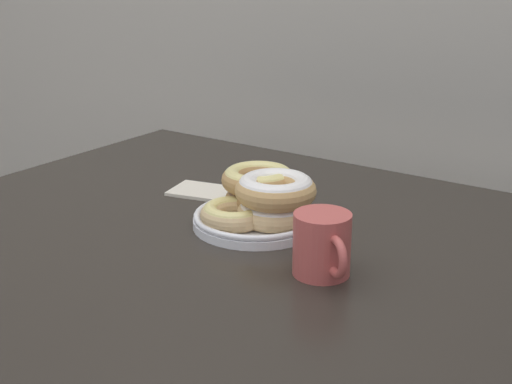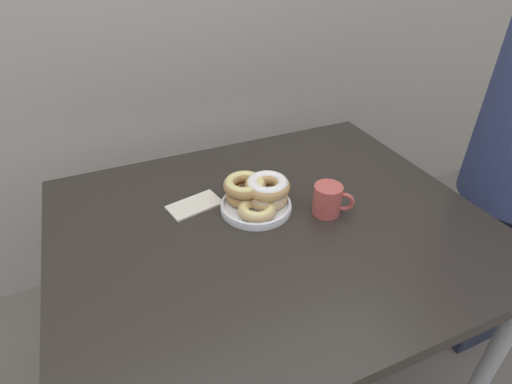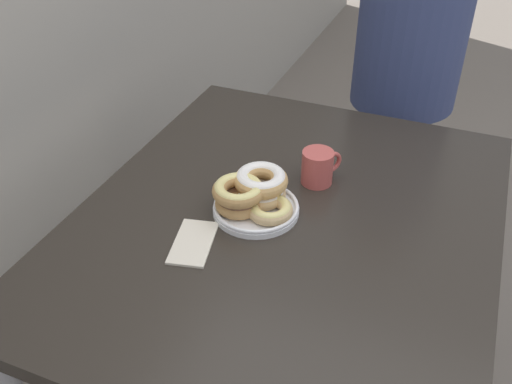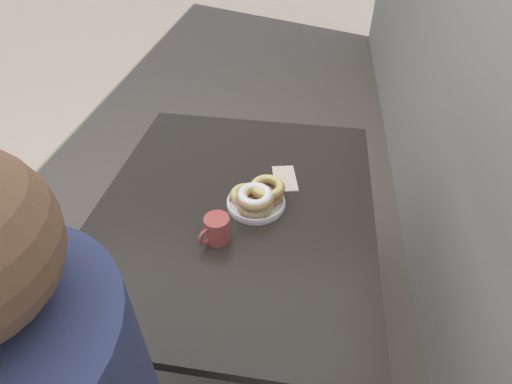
{
  "view_description": "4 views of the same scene",
  "coord_description": "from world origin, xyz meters",
  "px_view_note": "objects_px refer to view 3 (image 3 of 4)",
  "views": [
    {
      "loc": [
        0.61,
        -0.57,
        1.18
      ],
      "look_at": [
        -0.02,
        0.34,
        0.8
      ],
      "focal_mm": 50.0,
      "sensor_mm": 36.0,
      "label": 1
    },
    {
      "loc": [
        -0.39,
        -0.53,
        1.45
      ],
      "look_at": [
        -0.02,
        0.34,
        0.8
      ],
      "focal_mm": 28.0,
      "sensor_mm": 36.0,
      "label": 2
    },
    {
      "loc": [
        -1.03,
        -0.07,
        1.59
      ],
      "look_at": [
        -0.02,
        0.34,
        0.8
      ],
      "focal_mm": 40.0,
      "sensor_mm": 36.0,
      "label": 3
    },
    {
      "loc": [
        1.03,
        0.5,
        1.7
      ],
      "look_at": [
        -0.02,
        0.34,
        0.8
      ],
      "focal_mm": 28.0,
      "sensor_mm": 36.0,
      "label": 4
    }
  ],
  "objects_px": {
    "donut_plate": "(254,195)",
    "person_figure": "(408,60)",
    "coffee_mug": "(318,167)",
    "napkin": "(193,243)",
    "dining_table": "(286,238)"
  },
  "relations": [
    {
      "from": "person_figure",
      "to": "napkin",
      "type": "height_order",
      "value": "person_figure"
    },
    {
      "from": "donut_plate",
      "to": "napkin",
      "type": "bearing_deg",
      "value": 154.45
    },
    {
      "from": "donut_plate",
      "to": "person_figure",
      "type": "distance_m",
      "value": 0.88
    },
    {
      "from": "coffee_mug",
      "to": "person_figure",
      "type": "bearing_deg",
      "value": -8.71
    },
    {
      "from": "person_figure",
      "to": "donut_plate",
      "type": "bearing_deg",
      "value": 166.21
    },
    {
      "from": "coffee_mug",
      "to": "person_figure",
      "type": "xyz_separation_m",
      "value": [
        0.68,
        -0.1,
        0.04
      ]
    },
    {
      "from": "person_figure",
      "to": "napkin",
      "type": "relative_size",
      "value": 8.88
    },
    {
      "from": "donut_plate",
      "to": "person_figure",
      "type": "height_order",
      "value": "person_figure"
    },
    {
      "from": "dining_table",
      "to": "coffee_mug",
      "type": "distance_m",
      "value": 0.2
    },
    {
      "from": "donut_plate",
      "to": "napkin",
      "type": "relative_size",
      "value": 1.37
    },
    {
      "from": "coffee_mug",
      "to": "person_figure",
      "type": "height_order",
      "value": "person_figure"
    },
    {
      "from": "coffee_mug",
      "to": "napkin",
      "type": "bearing_deg",
      "value": 151.56
    },
    {
      "from": "dining_table",
      "to": "person_figure",
      "type": "relative_size",
      "value": 0.79
    },
    {
      "from": "donut_plate",
      "to": "coffee_mug",
      "type": "bearing_deg",
      "value": -31.05
    },
    {
      "from": "donut_plate",
      "to": "person_figure",
      "type": "xyz_separation_m",
      "value": [
        0.86,
        -0.21,
        0.05
      ]
    }
  ]
}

